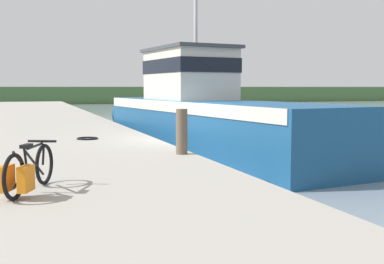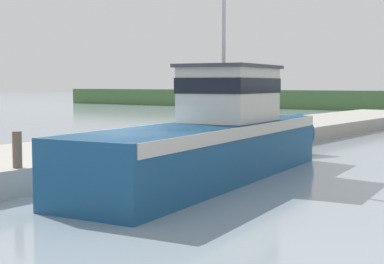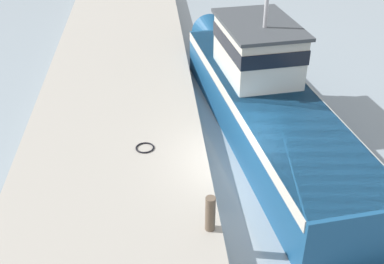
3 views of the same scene
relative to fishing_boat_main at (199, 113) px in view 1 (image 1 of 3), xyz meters
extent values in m
plane|color=#84939E|center=(-1.50, -3.21, -1.38)|extent=(320.00, 320.00, 0.00)
cube|color=#A39E93|center=(-5.38, -3.21, -0.98)|extent=(6.05, 80.00, 0.80)
cube|color=#426638|center=(28.50, 52.44, -0.20)|extent=(180.00, 5.00, 2.36)
cube|color=navy|center=(0.10, -0.78, -0.46)|extent=(4.56, 13.16, 1.84)
cone|color=navy|center=(-0.87, 6.77, -0.46)|extent=(2.02, 2.52, 1.74)
cube|color=beige|center=(0.10, -0.78, 0.27)|extent=(4.58, 12.91, 0.37)
cube|color=beige|center=(-0.11, 0.82, 1.37)|extent=(2.78, 3.77, 1.84)
cube|color=black|center=(-0.11, 0.82, 1.69)|extent=(2.84, 3.85, 0.51)
cube|color=#3D4247|center=(-0.11, 0.82, 2.35)|extent=(3.01, 4.07, 0.12)
torus|color=black|center=(-6.14, -9.69, -0.27)|extent=(0.31, 0.60, 0.64)
torus|color=black|center=(-5.72, -8.73, -0.27)|extent=(0.31, 0.60, 0.64)
cylinder|color=black|center=(-6.07, -9.53, -0.34)|extent=(0.18, 0.34, 0.18)
cylinder|color=black|center=(-5.98, -9.33, -0.17)|extent=(0.09, 0.14, 0.48)
cylinder|color=black|center=(-6.05, -9.48, -0.10)|extent=(0.22, 0.44, 0.36)
cylinder|color=black|center=(-5.87, -9.08, -0.18)|extent=(0.30, 0.62, 0.49)
cylinder|color=black|center=(-5.85, -9.03, 0.06)|extent=(0.25, 0.51, 0.05)
cylinder|color=black|center=(-5.73, -8.76, -0.11)|extent=(0.07, 0.10, 0.33)
cylinder|color=black|center=(-5.75, -8.79, 0.10)|extent=(0.42, 0.21, 0.04)
cube|color=black|center=(-5.97, -9.31, 0.10)|extent=(0.19, 0.26, 0.05)
cube|color=orange|center=(-6.25, -9.58, -0.30)|extent=(0.24, 0.34, 0.35)
cube|color=orange|center=(-5.99, -9.70, -0.30)|extent=(0.24, 0.34, 0.35)
cylinder|color=brown|center=(-2.66, -6.17, -0.07)|extent=(0.26, 0.26, 1.02)
torus|color=black|center=(-4.30, -2.30, -0.56)|extent=(0.61, 0.61, 0.05)
cylinder|color=silver|center=(-6.00, -8.06, -0.48)|extent=(0.07, 0.07, 0.20)
camera|label=1|loc=(-5.96, -16.44, 0.93)|focal=45.00mm
camera|label=2|loc=(10.81, -16.44, 1.75)|focal=55.00mm
camera|label=3|loc=(-3.94, -15.27, 8.12)|focal=45.00mm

